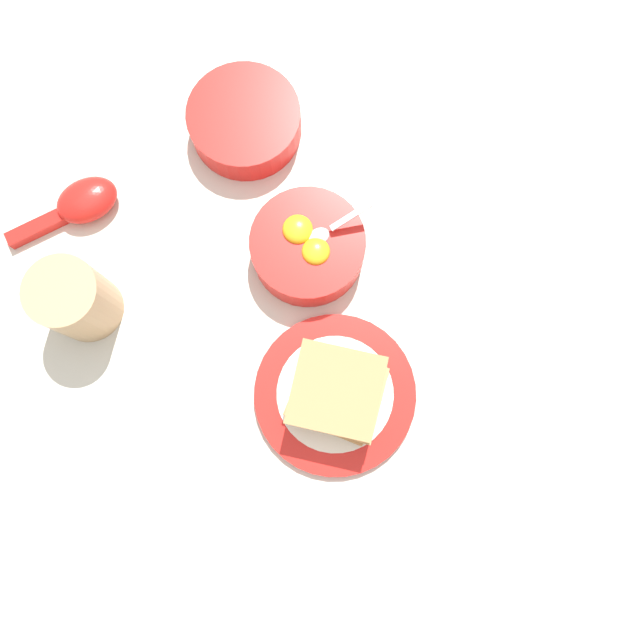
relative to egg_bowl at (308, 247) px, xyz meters
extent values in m
plane|color=beige|center=(-0.06, -0.06, -0.03)|extent=(3.00, 3.00, 0.00)
cylinder|color=red|center=(0.00, 0.00, 0.00)|extent=(0.13, 0.13, 0.05)
cylinder|color=white|center=(0.00, 0.00, 0.01)|extent=(0.11, 0.11, 0.02)
ellipsoid|color=yellow|center=(0.00, 0.02, 0.02)|extent=(0.04, 0.04, 0.02)
ellipsoid|color=yellow|center=(0.00, -0.02, 0.02)|extent=(0.03, 0.03, 0.02)
cylinder|color=black|center=(-0.01, 0.01, 0.02)|extent=(0.03, 0.03, 0.00)
ellipsoid|color=silver|center=(0.01, 0.00, 0.02)|extent=(0.03, 0.02, 0.01)
cube|color=silver|center=(0.05, 0.00, 0.04)|extent=(0.05, 0.01, 0.03)
cylinder|color=red|center=(-0.06, -0.16, -0.02)|extent=(0.19, 0.19, 0.01)
cylinder|color=white|center=(-0.06, -0.16, -0.01)|extent=(0.13, 0.13, 0.00)
cube|color=tan|center=(-0.05, -0.17, 0.00)|extent=(0.13, 0.13, 0.02)
cube|color=tan|center=(-0.05, -0.17, 0.01)|extent=(0.13, 0.13, 0.02)
cube|color=tan|center=(-0.06, -0.16, 0.03)|extent=(0.13, 0.13, 0.02)
ellipsoid|color=red|center=(-0.20, 0.18, -0.01)|extent=(0.08, 0.06, 0.03)
cube|color=red|center=(-0.27, 0.18, -0.02)|extent=(0.08, 0.02, 0.02)
cylinder|color=red|center=(0.01, 0.18, 0.00)|extent=(0.14, 0.14, 0.04)
cylinder|color=white|center=(0.01, 0.18, 0.01)|extent=(0.11, 0.11, 0.01)
cylinder|color=tan|center=(-0.26, 0.07, 0.02)|extent=(0.08, 0.08, 0.09)
cylinder|color=#472B16|center=(-0.26, 0.07, 0.06)|extent=(0.07, 0.07, 0.01)
camera|label=1|loc=(-0.10, -0.20, 0.70)|focal=35.00mm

